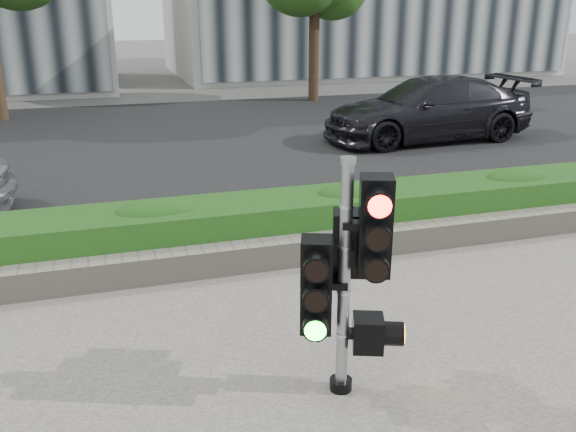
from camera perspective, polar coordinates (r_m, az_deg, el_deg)
The scene contains 7 objects.
ground at distance 6.12m, azimuth 2.22°, elevation -11.92°, with size 120.00×120.00×0.00m, color #51514C.
road at distance 15.37m, azimuth -10.30°, elevation 6.91°, with size 60.00×13.00×0.02m, color black.
curb at distance 8.84m, azimuth -4.55°, elevation -1.49°, with size 60.00×0.25×0.12m, color gray.
stone_wall at distance 7.66m, azimuth -2.48°, elevation -3.64°, with size 12.00×0.32×0.34m, color gray.
hedge at distance 8.19m, azimuth -3.67°, elevation -0.86°, with size 12.00×1.00×0.68m, color #2E7925.
traffic_signal at distance 4.94m, azimuth 5.63°, elevation -4.79°, with size 0.76×0.63×2.04m.
car_dark at distance 15.51m, azimuth 12.94°, elevation 9.74°, with size 2.13×5.23×1.52m, color black.
Camera 1 is at (-1.78, -4.95, 3.14)m, focal length 38.00 mm.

